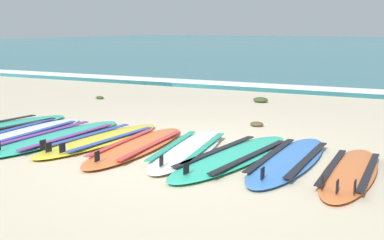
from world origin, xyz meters
The scene contains 13 objects.
ground_plane centered at (0.00, 0.00, 0.00)m, with size 80.00×80.00×0.00m, color beige.
wave_foam_strip centered at (0.00, 6.17, 0.06)m, with size 80.00×0.79×0.11m, color white.
surfboard_1 centered at (-2.40, -0.02, 0.04)m, with size 0.63×2.32×0.18m.
surfboard_2 centered at (-1.82, -0.02, 0.04)m, with size 0.71×2.49×0.18m.
surfboard_3 centered at (-1.21, 0.12, 0.04)m, with size 0.76×2.32×0.18m.
surfboard_4 centered at (-0.59, 0.03, 0.04)m, with size 0.70×2.29×0.18m.
surfboard_5 centered at (0.04, 0.17, 0.04)m, with size 0.85×2.29×0.18m.
surfboard_6 centered at (0.65, 0.10, 0.04)m, with size 0.95×2.48×0.18m.
surfboard_7 centered at (1.25, 0.23, 0.04)m, with size 0.62×2.29×0.18m.
surfboard_8 centered at (1.93, 0.04, 0.04)m, with size 0.51×2.02×0.18m.
seaweed_clump_near_shoreline centered at (-0.38, 4.27, 0.05)m, with size 0.30×0.24×0.10m, color #384723.
seaweed_clump_mid_sand centered at (0.30, 1.99, 0.04)m, with size 0.20×0.16×0.07m, color #4C4228.
seaweed_clump_by_the_boards centered at (-3.54, 3.25, 0.03)m, with size 0.18×0.14×0.06m, color #384723.
Camera 1 is at (2.55, -4.90, 1.49)m, focal length 45.43 mm.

